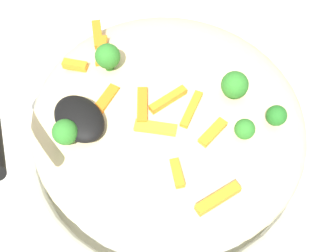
% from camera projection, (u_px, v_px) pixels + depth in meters
% --- Properties ---
extents(ground_plane, '(2.40, 2.40, 0.00)m').
position_uv_depth(ground_plane, '(168.00, 156.00, 0.51)').
color(ground_plane, beige).
extents(serving_bowl, '(0.32, 0.32, 0.05)m').
position_uv_depth(serving_bowl, '(168.00, 144.00, 0.48)').
color(serving_bowl, silver).
rests_on(serving_bowl, ground_plane).
extents(pasta_mound, '(0.28, 0.27, 0.07)m').
position_uv_depth(pasta_mound, '(168.00, 120.00, 0.44)').
color(pasta_mound, beige).
rests_on(pasta_mound, serving_bowl).
extents(carrot_piece_0, '(0.04, 0.03, 0.01)m').
position_uv_depth(carrot_piece_0, '(95.00, 36.00, 0.46)').
color(carrot_piece_0, orange).
rests_on(carrot_piece_0, pasta_mound).
extents(carrot_piece_1, '(0.03, 0.02, 0.01)m').
position_uv_depth(carrot_piece_1, '(177.00, 173.00, 0.38)').
color(carrot_piece_1, orange).
rests_on(carrot_piece_1, pasta_mound).
extents(carrot_piece_2, '(0.04, 0.03, 0.01)m').
position_uv_depth(carrot_piece_2, '(142.00, 105.00, 0.41)').
color(carrot_piece_2, orange).
rests_on(carrot_piece_2, pasta_mound).
extents(carrot_piece_3, '(0.01, 0.03, 0.01)m').
position_uv_depth(carrot_piece_3, '(213.00, 133.00, 0.40)').
color(carrot_piece_3, orange).
rests_on(carrot_piece_3, pasta_mound).
extents(carrot_piece_4, '(0.01, 0.04, 0.01)m').
position_uv_depth(carrot_piece_4, '(218.00, 198.00, 0.37)').
color(carrot_piece_4, orange).
rests_on(carrot_piece_4, pasta_mound).
extents(carrot_piece_5, '(0.03, 0.04, 0.01)m').
position_uv_depth(carrot_piece_5, '(191.00, 110.00, 0.41)').
color(carrot_piece_5, orange).
rests_on(carrot_piece_5, pasta_mound).
extents(carrot_piece_6, '(0.03, 0.03, 0.01)m').
position_uv_depth(carrot_piece_6, '(102.00, 51.00, 0.45)').
color(carrot_piece_6, orange).
rests_on(carrot_piece_6, pasta_mound).
extents(carrot_piece_7, '(0.04, 0.03, 0.01)m').
position_uv_depth(carrot_piece_7, '(155.00, 128.00, 0.40)').
color(carrot_piece_7, orange).
rests_on(carrot_piece_7, pasta_mound).
extents(carrot_piece_8, '(0.01, 0.04, 0.01)m').
position_uv_depth(carrot_piece_8, '(165.00, 98.00, 0.41)').
color(carrot_piece_8, orange).
rests_on(carrot_piece_8, pasta_mound).
extents(carrot_piece_9, '(0.02, 0.02, 0.01)m').
position_uv_depth(carrot_piece_9, '(75.00, 65.00, 0.44)').
color(carrot_piece_9, orange).
rests_on(carrot_piece_9, pasta_mound).
extents(carrot_piece_10, '(0.02, 0.03, 0.01)m').
position_uv_depth(carrot_piece_10, '(106.00, 100.00, 0.42)').
color(carrot_piece_10, orange).
rests_on(carrot_piece_10, pasta_mound).
extents(broccoli_floret_0, '(0.02, 0.02, 0.03)m').
position_uv_depth(broccoli_floret_0, '(65.00, 132.00, 0.38)').
color(broccoli_floret_0, '#296820').
rests_on(broccoli_floret_0, pasta_mound).
extents(broccoli_floret_1, '(0.02, 0.02, 0.02)m').
position_uv_depth(broccoli_floret_1, '(245.00, 129.00, 0.39)').
color(broccoli_floret_1, '#296820').
rests_on(broccoli_floret_1, pasta_mound).
extents(broccoli_floret_2, '(0.02, 0.02, 0.03)m').
position_uv_depth(broccoli_floret_2, '(108.00, 57.00, 0.42)').
color(broccoli_floret_2, '#296820').
rests_on(broccoli_floret_2, pasta_mound).
extents(broccoli_floret_3, '(0.03, 0.03, 0.03)m').
position_uv_depth(broccoli_floret_3, '(235.00, 85.00, 0.41)').
color(broccoli_floret_3, '#296820').
rests_on(broccoli_floret_3, pasta_mound).
extents(broccoli_floret_4, '(0.02, 0.02, 0.02)m').
position_uv_depth(broccoli_floret_4, '(276.00, 116.00, 0.40)').
color(broccoli_floret_4, '#205B1C').
rests_on(broccoli_floret_4, pasta_mound).
extents(serving_spoon, '(0.14, 0.11, 0.09)m').
position_uv_depth(serving_spoon, '(51.00, 120.00, 0.38)').
color(serving_spoon, black).
rests_on(serving_spoon, pasta_mound).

